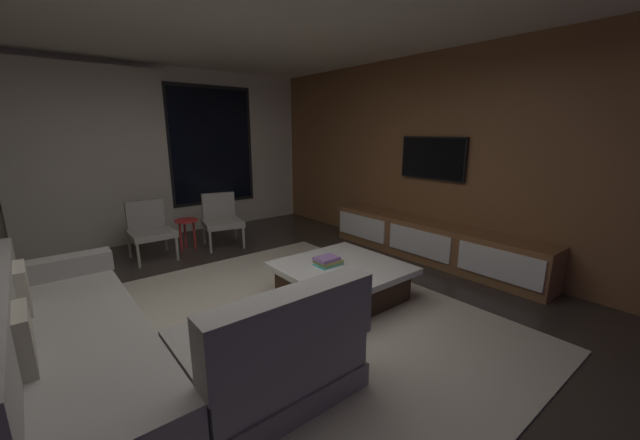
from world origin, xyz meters
TOP-DOWN VIEW (x-y plane):
  - floor at (0.00, 0.00)m, footprint 9.20×9.20m
  - back_wall_with_window at (-0.06, 3.62)m, footprint 6.60×0.30m
  - media_wall at (3.06, 0.00)m, footprint 0.12×7.80m
  - area_rug at (0.35, -0.10)m, footprint 3.20×3.80m
  - sectional_couch at (-0.99, -0.14)m, footprint 1.98×2.50m
  - coffee_table at (1.08, -0.03)m, footprint 1.16×1.16m
  - book_stack_on_coffee_table at (0.98, 0.07)m, footprint 0.27×0.20m
  - accent_chair_near_window at (0.91, 2.49)m, footprint 0.65×0.66m
  - accent_chair_by_curtain at (-0.10, 2.56)m, footprint 0.55×0.57m
  - side_stool at (0.40, 2.56)m, footprint 0.32×0.32m
  - media_console at (2.77, 0.05)m, footprint 0.46×3.10m
  - mounted_tv at (2.95, 0.25)m, footprint 0.05×0.97m

SIDE VIEW (x-z plane):
  - floor at x=0.00m, z-range 0.00..0.00m
  - area_rug at x=0.35m, z-range 0.00..0.01m
  - coffee_table at x=1.08m, z-range 0.01..0.37m
  - media_console at x=2.77m, z-range -0.01..0.51m
  - sectional_couch at x=-0.99m, z-range -0.12..0.70m
  - side_stool at x=0.40m, z-range 0.14..0.60m
  - book_stack_on_coffee_table at x=0.98m, z-range 0.36..0.44m
  - accent_chair_near_window at x=0.91m, z-range 0.04..0.82m
  - accent_chair_by_curtain at x=-0.10m, z-range 0.04..0.82m
  - back_wall_with_window at x=-0.06m, z-range -0.01..2.69m
  - media_wall at x=3.06m, z-range 0.00..2.70m
  - mounted_tv at x=2.95m, z-range 1.07..1.63m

